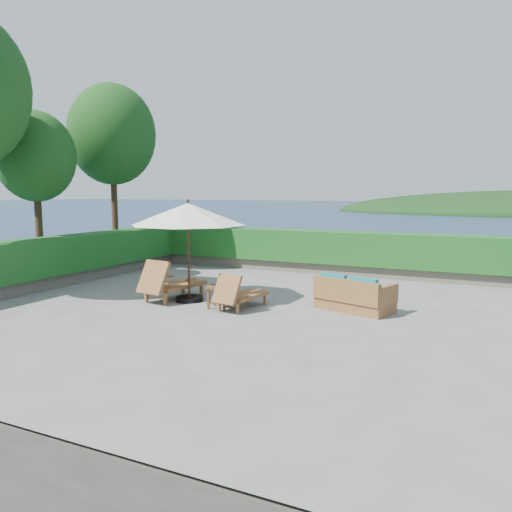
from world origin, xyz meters
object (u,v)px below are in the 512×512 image
at_px(patio_umbrella, 188,215).
at_px(side_table, 219,290).
at_px(lounge_left, 170,283).
at_px(lounge_right, 239,294).
at_px(wicker_loveseat, 353,297).

xyz_separation_m(patio_umbrella, side_table, (1.00, -0.32, -1.63)).
bearing_deg(lounge_left, lounge_right, 4.35).
xyz_separation_m(side_table, wicker_loveseat, (2.78, 1.03, -0.10)).
bearing_deg(lounge_right, lounge_left, -174.67).
xyz_separation_m(patio_umbrella, lounge_left, (-0.48, -0.10, -1.62)).
bearing_deg(side_table, patio_umbrella, 162.47).
distance_m(patio_umbrella, lounge_left, 1.69).
distance_m(patio_umbrella, wicker_loveseat, 4.22).
height_order(side_table, wicker_loveseat, wicker_loveseat).
bearing_deg(patio_umbrella, lounge_right, -8.15).
distance_m(patio_umbrella, lounge_right, 2.24).
xyz_separation_m(lounge_left, lounge_right, (1.92, -0.10, -0.08)).
height_order(lounge_left, lounge_right, lounge_left).
relative_size(lounge_right, side_table, 2.74).
distance_m(lounge_right, wicker_loveseat, 2.51).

